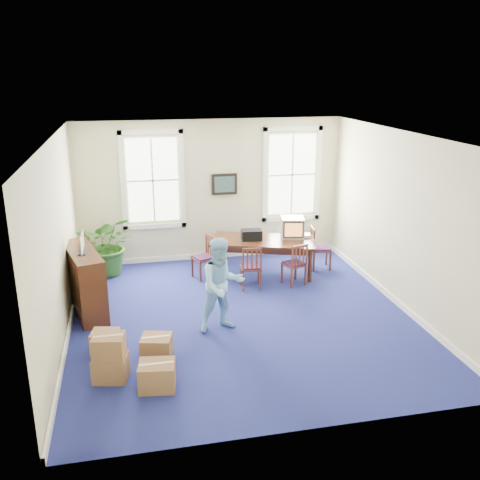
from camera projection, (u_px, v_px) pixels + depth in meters
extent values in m
plane|color=navy|center=(242.00, 317.00, 9.58)|extent=(6.50, 6.50, 0.00)
plane|color=white|center=(242.00, 136.00, 8.60)|extent=(6.50, 6.50, 0.00)
plane|color=beige|center=(211.00, 191.00, 12.12)|extent=(6.50, 0.00, 6.50)
plane|color=beige|center=(303.00, 312.00, 6.07)|extent=(6.50, 0.00, 6.50)
plane|color=beige|center=(58.00, 243.00, 8.49)|extent=(0.00, 6.50, 6.50)
plane|color=beige|center=(403.00, 221.00, 9.69)|extent=(0.00, 6.50, 6.50)
cube|color=white|center=(212.00, 255.00, 12.56)|extent=(6.00, 0.04, 0.12)
cube|color=white|center=(69.00, 330.00, 8.97)|extent=(0.04, 6.50, 0.12)
cube|color=white|center=(394.00, 299.00, 10.16)|extent=(0.04, 6.50, 0.12)
cube|color=white|center=(306.00, 235.00, 11.61)|extent=(0.22, 0.26, 0.06)
cube|color=black|center=(252.00, 235.00, 11.39)|extent=(0.45, 0.32, 0.22)
imported|color=#94CDF7|center=(222.00, 285.00, 8.88)|extent=(0.89, 0.74, 1.62)
cube|color=#412011|center=(84.00, 279.00, 9.61)|extent=(0.86, 1.66, 1.25)
imported|color=#255018|center=(108.00, 244.00, 11.39)|extent=(1.32, 1.18, 1.34)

